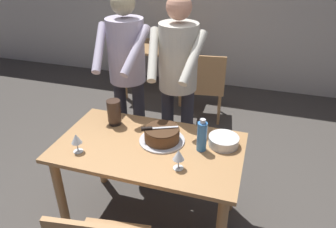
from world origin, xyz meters
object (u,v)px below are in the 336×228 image
cake_on_platter (162,135)px  person_standing_beside (127,68)px  plate_stack (224,141)px  wine_glass_far (76,139)px  cake_knife (152,128)px  background_chair_1 (206,84)px  main_dining_table (149,160)px  person_cutting_cake (178,75)px  background_table (158,57)px  wine_glass_near (179,155)px  hurricane_lamp (114,112)px  water_bottle (202,136)px

cake_on_platter → person_standing_beside: bearing=132.8°
plate_stack → wine_glass_far: wine_glass_far is taller
cake_on_platter → cake_knife: size_ratio=1.33×
background_chair_1 → main_dining_table: bearing=-92.7°
person_cutting_cake → background_table: person_cutting_cake is taller
cake_on_platter → background_chair_1: size_ratio=0.38×
cake_knife → background_chair_1: background_chair_1 is taller
wine_glass_far → plate_stack: bearing=21.6°
wine_glass_near → person_standing_beside: person_standing_beside is taller
main_dining_table → plate_stack: plate_stack is taller
cake_knife → hurricane_lamp: bearing=157.9°
cake_on_platter → water_bottle: 0.31m
cake_knife → hurricane_lamp: size_ratio=1.21×
hurricane_lamp → background_table: hurricane_lamp is taller
cake_on_platter → background_chair_1: (0.01, 1.70, -0.31)m
main_dining_table → cake_knife: 0.25m
wine_glass_far → background_chair_1: background_chair_1 is taller
person_standing_beside → background_chair_1: person_standing_beside is taller
cake_on_platter → wine_glass_far: size_ratio=2.36×
main_dining_table → person_standing_beside: bearing=124.3°
water_bottle → person_standing_beside: size_ratio=0.15×
plate_stack → person_cutting_cake: 0.70m
background_chair_1 → wine_glass_far: bearing=-105.0°
main_dining_table → plate_stack: size_ratio=6.18×
cake_on_platter → background_table: size_ratio=0.34×
wine_glass_near → background_table: 2.73m
cake_on_platter → plate_stack: (0.44, 0.08, -0.02)m
cake_knife → background_table: cake_knife is taller
wine_glass_near → background_chair_1: background_chair_1 is taller
plate_stack → person_standing_beside: person_standing_beside is taller
wine_glass_near → wine_glass_far: (-0.73, -0.03, 0.00)m
wine_glass_near → water_bottle: 0.27m
main_dining_table → background_table: 2.45m
plate_stack → hurricane_lamp: (-0.89, 0.04, 0.07)m
person_standing_beside → background_table: (-0.30, 1.71, -0.50)m
hurricane_lamp → person_cutting_cake: bearing=43.4°
water_bottle → person_standing_beside: bearing=144.9°
plate_stack → person_standing_beside: 1.09m
plate_stack → hurricane_lamp: 0.89m
wine_glass_far → background_chair_1: (0.54, 2.00, -0.36)m
cake_knife → plate_stack: cake_knife is taller
cake_on_platter → hurricane_lamp: hurricane_lamp is taller
cake_on_platter → person_cutting_cake: 0.58m
cake_on_platter → plate_stack: bearing=10.6°
wine_glass_far → hurricane_lamp: size_ratio=0.69×
main_dining_table → person_cutting_cake: person_cutting_cake is taller
wine_glass_near → person_cutting_cake: 0.85m
plate_stack → person_standing_beside: bearing=154.0°
hurricane_lamp → main_dining_table: bearing=-29.5°
person_cutting_cake → background_chair_1: 1.32m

